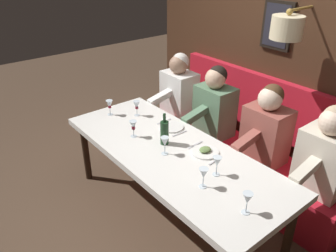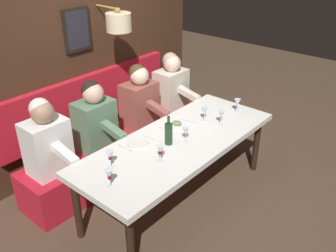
# 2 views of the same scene
# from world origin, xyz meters

# --- Properties ---
(ground_plane) EXTENTS (12.00, 12.00, 0.00)m
(ground_plane) POSITION_xyz_m (0.00, 0.00, 0.00)
(ground_plane) COLOR #4C3828
(dining_table) EXTENTS (0.90, 2.27, 0.74)m
(dining_table) POSITION_xyz_m (0.00, 0.00, 0.67)
(dining_table) COLOR silver
(dining_table) RESTS_ON ground_plane
(banquette_bench) EXTENTS (0.52, 2.47, 0.45)m
(banquette_bench) POSITION_xyz_m (0.89, 0.00, 0.23)
(banquette_bench) COLOR red
(banquette_bench) RESTS_ON ground_plane
(back_wall_panel) EXTENTS (0.59, 3.67, 2.90)m
(back_wall_panel) POSITION_xyz_m (1.46, -0.00, 1.37)
(back_wall_panel) COLOR #422819
(back_wall_panel) RESTS_ON ground_plane
(diner_nearest) EXTENTS (0.60, 0.40, 0.79)m
(diner_nearest) POSITION_xyz_m (0.88, -0.93, 0.82)
(diner_nearest) COLOR beige
(diner_nearest) RESTS_ON banquette_bench
(diner_near) EXTENTS (0.60, 0.40, 0.79)m
(diner_near) POSITION_xyz_m (0.88, -0.35, 0.82)
(diner_near) COLOR #934C42
(diner_near) RESTS_ON banquette_bench
(diner_middle) EXTENTS (0.60, 0.40, 0.79)m
(diner_middle) POSITION_xyz_m (0.88, 0.33, 0.82)
(diner_middle) COLOR #567A5B
(diner_middle) RESTS_ON banquette_bench
(diner_far) EXTENTS (0.60, 0.40, 0.79)m
(diner_far) POSITION_xyz_m (0.88, 0.93, 0.82)
(diner_far) COLOR white
(diner_far) RESTS_ON banquette_bench
(place_setting_0) EXTENTS (0.24, 0.32, 0.05)m
(place_setting_0) POSITION_xyz_m (0.20, -0.22, 0.75)
(place_setting_0) COLOR white
(place_setting_0) RESTS_ON dining_table
(place_setting_1) EXTENTS (0.24, 0.31, 0.01)m
(place_setting_1) POSITION_xyz_m (0.27, 0.32, 0.75)
(place_setting_1) COLOR silver
(place_setting_1) RESTS_ON dining_table
(wine_glass_0) EXTENTS (0.07, 0.07, 0.16)m
(wine_glass_0) POSITION_xyz_m (0.16, 0.76, 0.86)
(wine_glass_0) COLOR silver
(wine_glass_0) RESTS_ON dining_table
(wine_glass_1) EXTENTS (0.07, 0.07, 0.16)m
(wine_glass_1) POSITION_xyz_m (0.05, -0.50, 0.86)
(wine_glass_1) COLOR silver
(wine_glass_1) RESTS_ON dining_table
(wine_glass_2) EXTENTS (0.07, 0.07, 0.16)m
(wine_glass_2) POSITION_xyz_m (-0.08, -0.01, 0.86)
(wine_glass_2) COLOR silver
(wine_glass_2) RESTS_ON dining_table
(wine_glass_3) EXTENTS (0.07, 0.07, 0.16)m
(wine_glass_3) POSITION_xyz_m (-0.14, -0.54, 0.86)
(wine_glass_3) COLOR silver
(wine_glass_3) RESTS_ON dining_table
(wine_glass_4) EXTENTS (0.07, 0.07, 0.16)m
(wine_glass_4) POSITION_xyz_m (-0.06, 0.95, 0.86)
(wine_glass_4) COLOR silver
(wine_glass_4) RESTS_ON dining_table
(wine_glass_5) EXTENTS (0.07, 0.07, 0.16)m
(wine_glass_5) POSITION_xyz_m (-0.12, 0.41, 0.86)
(wine_glass_5) COLOR silver
(wine_glass_5) RESTS_ON dining_table
(wine_glass_6) EXTENTS (0.07, 0.07, 0.16)m
(wine_glass_6) POSITION_xyz_m (-0.11, -0.92, 0.86)
(wine_glass_6) COLOR silver
(wine_glass_6) RESTS_ON dining_table
(wine_bottle) EXTENTS (0.08, 0.08, 0.30)m
(wine_bottle) POSITION_xyz_m (0.03, 0.12, 0.86)
(wine_bottle) COLOR #19381E
(wine_bottle) RESTS_ON dining_table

